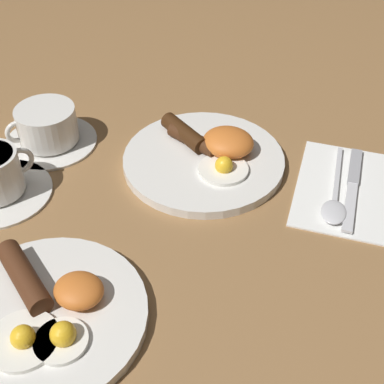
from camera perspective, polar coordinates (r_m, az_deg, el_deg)
The scene contains 7 objects.
ground_plane at distance 0.87m, azimuth 1.24°, elevation 3.01°, with size 3.00×3.00×0.00m, color olive.
breakfast_plate_near at distance 0.86m, azimuth 1.59°, elevation 3.93°, with size 0.26×0.26×0.05m.
breakfast_plate_far at distance 0.67m, azimuth -15.36°, elevation -12.37°, with size 0.25×0.25×0.04m.
teacup_near at distance 0.93m, azimuth -15.17°, elevation 6.57°, with size 0.16×0.16×0.07m.
napkin at distance 0.85m, azimuth 15.89°, elevation 0.41°, with size 0.14×0.21×0.01m, color white.
knife at distance 0.86m, azimuth 16.79°, elevation 0.92°, with size 0.03×0.20×0.01m.
spoon at distance 0.81m, azimuth 14.95°, elevation -1.23°, with size 0.04×0.19×0.01m.
Camera 1 is at (-0.24, 0.63, 0.54)m, focal length 50.00 mm.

